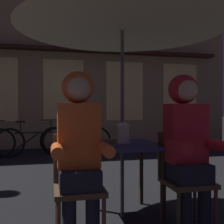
% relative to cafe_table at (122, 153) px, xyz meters
% --- Properties ---
extents(ground_plane, '(60.00, 60.00, 0.00)m').
position_rel_cafe_table_xyz_m(ground_plane, '(0.00, 0.00, -0.64)').
color(ground_plane, black).
extents(cafe_table, '(0.72, 0.72, 0.74)m').
position_rel_cafe_table_xyz_m(cafe_table, '(0.00, 0.00, 0.00)').
color(cafe_table, navy).
rests_on(cafe_table, ground_plane).
extents(patio_umbrella, '(2.10, 2.10, 2.31)m').
position_rel_cafe_table_xyz_m(patio_umbrella, '(0.00, 0.00, 1.42)').
color(patio_umbrella, '#4C4C51').
rests_on(patio_umbrella, ground_plane).
extents(lantern, '(0.11, 0.11, 0.23)m').
position_rel_cafe_table_xyz_m(lantern, '(0.01, -0.00, 0.22)').
color(lantern, white).
rests_on(lantern, cafe_table).
extents(chair_left, '(0.40, 0.40, 0.87)m').
position_rel_cafe_table_xyz_m(chair_left, '(-0.48, -0.37, -0.15)').
color(chair_left, '#513823').
rests_on(chair_left, ground_plane).
extents(chair_right, '(0.40, 0.40, 0.87)m').
position_rel_cafe_table_xyz_m(chair_right, '(0.48, -0.37, -0.15)').
color(chair_right, '#513823').
rests_on(chair_right, ground_plane).
extents(person_left_hooded, '(0.45, 0.56, 1.40)m').
position_rel_cafe_table_xyz_m(person_left_hooded, '(-0.48, -0.43, 0.21)').
color(person_left_hooded, black).
rests_on(person_left_hooded, ground_plane).
extents(person_right_hooded, '(0.45, 0.56, 1.40)m').
position_rel_cafe_table_xyz_m(person_right_hooded, '(0.48, -0.43, 0.21)').
color(person_right_hooded, black).
rests_on(person_right_hooded, ground_plane).
extents(shopfront_building, '(10.00, 0.93, 6.20)m').
position_rel_cafe_table_xyz_m(shopfront_building, '(-0.31, 5.40, 2.45)').
color(shopfront_building, '#937A56').
rests_on(shopfront_building, ground_plane).
extents(bicycle_second, '(1.67, 0.27, 0.84)m').
position_rel_cafe_table_xyz_m(bicycle_second, '(-1.05, 3.84, -0.29)').
color(bicycle_second, black).
rests_on(bicycle_second, ground_plane).
extents(bicycle_third, '(1.67, 0.26, 0.84)m').
position_rel_cafe_table_xyz_m(bicycle_third, '(-0.10, 3.87, -0.29)').
color(bicycle_third, black).
rests_on(bicycle_third, ground_plane).
extents(book, '(0.24, 0.21, 0.02)m').
position_rel_cafe_table_xyz_m(book, '(0.01, 0.20, 0.11)').
color(book, olive).
rests_on(book, cafe_table).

